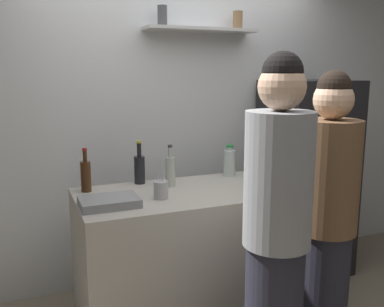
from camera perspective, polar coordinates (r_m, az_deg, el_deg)
back_wall_assembly at (r=3.53m, az=-2.41°, el=4.35°), size 4.80×0.32×2.60m
refrigerator at (r=3.77m, az=14.97°, el=-3.12°), size 0.66×0.64×1.64m
counter at (r=3.00m, az=0.00°, el=-13.55°), size 1.51×0.74×0.93m
baking_pan at (r=2.56m, az=-10.99°, el=-6.35°), size 0.34×0.24×0.05m
utensil_holder at (r=2.66m, az=-4.18°, el=-4.83°), size 0.09×0.09×0.22m
wine_bottle_amber_glass at (r=2.87m, az=-14.00°, el=-2.83°), size 0.07×0.07×0.29m
wine_bottle_green_glass at (r=2.82m, az=9.38°, el=-2.67°), size 0.07×0.07×0.33m
wine_bottle_pale_glass at (r=2.92m, az=-2.92°, el=-2.29°), size 0.07×0.07×0.29m
wine_bottle_dark_glass at (r=3.01m, az=-7.03°, el=-1.94°), size 0.08×0.08×0.30m
water_bottle_plastic at (r=3.22m, az=5.03°, el=-1.16°), size 0.09×0.09×0.24m
person_grey_hoodie at (r=2.22m, az=11.20°, el=-10.49°), size 0.34×0.34×1.80m
person_brown_jacket at (r=2.59m, az=17.44°, el=-8.87°), size 0.34×0.34×1.71m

